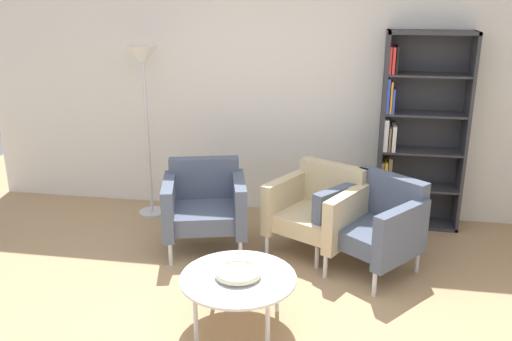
{
  "coord_description": "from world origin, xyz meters",
  "views": [
    {
      "loc": [
        0.66,
        -3.1,
        2.29
      ],
      "look_at": [
        -0.01,
        0.84,
        0.95
      ],
      "focal_mm": 38.96,
      "sensor_mm": 36.0,
      "label": 1
    }
  ],
  "objects_px": {
    "floor_lamp_torchiere": "(144,76)",
    "armchair_corner_red": "(205,204)",
    "bookshelf_tall": "(415,135)",
    "decorative_bowl": "(238,272)",
    "armchair_spare_guest": "(374,222)",
    "coffee_table_low": "(238,280)",
    "armchair_by_bookshelf": "(319,209)"
  },
  "relations": [
    {
      "from": "armchair_by_bookshelf",
      "to": "floor_lamp_torchiere",
      "type": "xyz_separation_m",
      "value": [
        -1.77,
        0.61,
        1.03
      ]
    },
    {
      "from": "coffee_table_low",
      "to": "floor_lamp_torchiere",
      "type": "xyz_separation_m",
      "value": [
        -1.3,
        1.87,
        1.08
      ]
    },
    {
      "from": "armchair_spare_guest",
      "to": "floor_lamp_torchiere",
      "type": "distance_m",
      "value": 2.6
    },
    {
      "from": "bookshelf_tall",
      "to": "decorative_bowl",
      "type": "height_order",
      "value": "bookshelf_tall"
    },
    {
      "from": "bookshelf_tall",
      "to": "armchair_corner_red",
      "type": "height_order",
      "value": "bookshelf_tall"
    },
    {
      "from": "bookshelf_tall",
      "to": "armchair_corner_red",
      "type": "distance_m",
      "value": 2.12
    },
    {
      "from": "decorative_bowl",
      "to": "armchair_by_bookshelf",
      "type": "bearing_deg",
      "value": 69.62
    },
    {
      "from": "armchair_by_bookshelf",
      "to": "armchair_corner_red",
      "type": "relative_size",
      "value": 1.09
    },
    {
      "from": "coffee_table_low",
      "to": "decorative_bowl",
      "type": "bearing_deg",
      "value": 86.42
    },
    {
      "from": "decorative_bowl",
      "to": "floor_lamp_torchiere",
      "type": "bearing_deg",
      "value": 124.84
    },
    {
      "from": "coffee_table_low",
      "to": "armchair_by_bookshelf",
      "type": "distance_m",
      "value": 1.35
    },
    {
      "from": "armchair_by_bookshelf",
      "to": "armchair_spare_guest",
      "type": "distance_m",
      "value": 0.52
    },
    {
      "from": "armchair_corner_red",
      "to": "floor_lamp_torchiere",
      "type": "bearing_deg",
      "value": 124.42
    },
    {
      "from": "decorative_bowl",
      "to": "armchair_corner_red",
      "type": "height_order",
      "value": "armchair_corner_red"
    },
    {
      "from": "armchair_corner_red",
      "to": "decorative_bowl",
      "type": "bearing_deg",
      "value": -80.1
    },
    {
      "from": "armchair_spare_guest",
      "to": "floor_lamp_torchiere",
      "type": "relative_size",
      "value": 0.55
    },
    {
      "from": "armchair_corner_red",
      "to": "floor_lamp_torchiere",
      "type": "height_order",
      "value": "floor_lamp_torchiere"
    },
    {
      "from": "bookshelf_tall",
      "to": "armchair_spare_guest",
      "type": "xyz_separation_m",
      "value": [
        -0.38,
        -1.01,
        -0.5
      ]
    },
    {
      "from": "coffee_table_low",
      "to": "armchair_corner_red",
      "type": "bearing_deg",
      "value": 114.39
    },
    {
      "from": "armchair_spare_guest",
      "to": "bookshelf_tall",
      "type": "bearing_deg",
      "value": 108.27
    },
    {
      "from": "decorative_bowl",
      "to": "armchair_by_bookshelf",
      "type": "distance_m",
      "value": 1.35
    },
    {
      "from": "armchair_by_bookshelf",
      "to": "floor_lamp_torchiere",
      "type": "height_order",
      "value": "floor_lamp_torchiere"
    },
    {
      "from": "armchair_by_bookshelf",
      "to": "armchair_corner_red",
      "type": "xyz_separation_m",
      "value": [
        -1.02,
        -0.05,
        0.0
      ]
    },
    {
      "from": "decorative_bowl",
      "to": "armchair_corner_red",
      "type": "relative_size",
      "value": 0.38
    },
    {
      "from": "decorative_bowl",
      "to": "armchair_corner_red",
      "type": "distance_m",
      "value": 1.34
    },
    {
      "from": "floor_lamp_torchiere",
      "to": "armchair_corner_red",
      "type": "bearing_deg",
      "value": -41.09
    },
    {
      "from": "armchair_by_bookshelf",
      "to": "floor_lamp_torchiere",
      "type": "relative_size",
      "value": 0.53
    },
    {
      "from": "armchair_corner_red",
      "to": "armchair_spare_guest",
      "type": "distance_m",
      "value": 1.5
    },
    {
      "from": "coffee_table_low",
      "to": "floor_lamp_torchiere",
      "type": "height_order",
      "value": "floor_lamp_torchiere"
    },
    {
      "from": "coffee_table_low",
      "to": "armchair_corner_red",
      "type": "xyz_separation_m",
      "value": [
        -0.55,
        1.22,
        0.04
      ]
    },
    {
      "from": "armchair_corner_red",
      "to": "armchair_spare_guest",
      "type": "xyz_separation_m",
      "value": [
        1.49,
        -0.17,
        0.0
      ]
    },
    {
      "from": "bookshelf_tall",
      "to": "coffee_table_low",
      "type": "bearing_deg",
      "value": -122.7
    }
  ]
}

